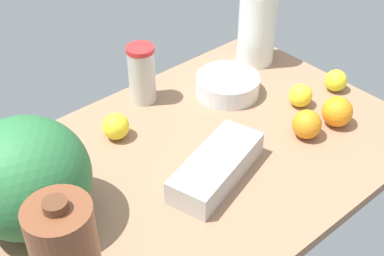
{
  "coord_description": "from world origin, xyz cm",
  "views": [
    {
      "loc": [
        -68.52,
        -78.57,
        93.94
      ],
      "look_at": [
        0.0,
        0.0,
        13.0
      ],
      "focal_mm": 50.0,
      "sensor_mm": 36.0,
      "label": 1
    }
  ],
  "objects_px": {
    "watermelon": "(26,177)",
    "lemon_far_back": "(116,126)",
    "mixing_bowl": "(228,85)",
    "lemon_loose": "(300,95)",
    "tumbler_cup": "(142,74)",
    "egg_carton": "(216,167)",
    "orange_beside_bowl": "(337,112)",
    "orange_by_jug": "(307,124)",
    "milk_jug": "(257,27)",
    "lemon_near_front": "(336,81)"
  },
  "relations": [
    {
      "from": "milk_jug",
      "to": "orange_by_jug",
      "type": "distance_m",
      "value": 0.42
    },
    {
      "from": "watermelon",
      "to": "mixing_bowl",
      "type": "xyz_separation_m",
      "value": [
        0.68,
        0.09,
        -0.1
      ]
    },
    {
      "from": "tumbler_cup",
      "to": "mixing_bowl",
      "type": "bearing_deg",
      "value": -33.7
    },
    {
      "from": "lemon_far_back",
      "to": "orange_beside_bowl",
      "type": "distance_m",
      "value": 0.61
    },
    {
      "from": "orange_by_jug",
      "to": "orange_beside_bowl",
      "type": "height_order",
      "value": "orange_beside_bowl"
    },
    {
      "from": "orange_by_jug",
      "to": "lemon_far_back",
      "type": "distance_m",
      "value": 0.51
    },
    {
      "from": "lemon_loose",
      "to": "orange_beside_bowl",
      "type": "xyz_separation_m",
      "value": [
        0.0,
        -0.13,
        0.01
      ]
    },
    {
      "from": "tumbler_cup",
      "to": "orange_by_jug",
      "type": "xyz_separation_m",
      "value": [
        0.23,
        -0.43,
        -0.05
      ]
    },
    {
      "from": "egg_carton",
      "to": "lemon_near_front",
      "type": "bearing_deg",
      "value": -11.65
    },
    {
      "from": "lemon_far_back",
      "to": "orange_by_jug",
      "type": "bearing_deg",
      "value": -40.56
    },
    {
      "from": "milk_jug",
      "to": "lemon_far_back",
      "type": "distance_m",
      "value": 0.58
    },
    {
      "from": "watermelon",
      "to": "mixing_bowl",
      "type": "height_order",
      "value": "watermelon"
    },
    {
      "from": "lemon_near_front",
      "to": "orange_by_jug",
      "type": "bearing_deg",
      "value": -160.46
    },
    {
      "from": "milk_jug",
      "to": "orange_beside_bowl",
      "type": "distance_m",
      "value": 0.41
    },
    {
      "from": "milk_jug",
      "to": "orange_beside_bowl",
      "type": "height_order",
      "value": "milk_jug"
    },
    {
      "from": "lemon_loose",
      "to": "orange_by_jug",
      "type": "relative_size",
      "value": 0.86
    },
    {
      "from": "lemon_loose",
      "to": "orange_beside_bowl",
      "type": "distance_m",
      "value": 0.13
    },
    {
      "from": "egg_carton",
      "to": "lemon_loose",
      "type": "bearing_deg",
      "value": -7.32
    },
    {
      "from": "watermelon",
      "to": "tumbler_cup",
      "type": "distance_m",
      "value": 0.53
    },
    {
      "from": "mixing_bowl",
      "to": "egg_carton",
      "type": "height_order",
      "value": "egg_carton"
    },
    {
      "from": "lemon_near_front",
      "to": "lemon_far_back",
      "type": "relative_size",
      "value": 0.91
    },
    {
      "from": "egg_carton",
      "to": "orange_by_jug",
      "type": "xyz_separation_m",
      "value": [
        0.3,
        -0.04,
        0.01
      ]
    },
    {
      "from": "tumbler_cup",
      "to": "milk_jug",
      "type": "xyz_separation_m",
      "value": [
        0.41,
        -0.06,
        0.03
      ]
    },
    {
      "from": "lemon_near_front",
      "to": "lemon_far_back",
      "type": "xyz_separation_m",
      "value": [
        -0.63,
        0.25,
        0.0
      ]
    },
    {
      "from": "mixing_bowl",
      "to": "tumbler_cup",
      "type": "bearing_deg",
      "value": 146.3
    },
    {
      "from": "lemon_near_front",
      "to": "egg_carton",
      "type": "bearing_deg",
      "value": -175.1
    },
    {
      "from": "tumbler_cup",
      "to": "orange_beside_bowl",
      "type": "bearing_deg",
      "value": -53.66
    },
    {
      "from": "watermelon",
      "to": "orange_by_jug",
      "type": "xyz_separation_m",
      "value": [
        0.7,
        -0.2,
        -0.09
      ]
    },
    {
      "from": "milk_jug",
      "to": "lemon_far_back",
      "type": "xyz_separation_m",
      "value": [
        -0.58,
        -0.04,
        -0.08
      ]
    },
    {
      "from": "mixing_bowl",
      "to": "orange_by_jug",
      "type": "distance_m",
      "value": 0.29
    },
    {
      "from": "egg_carton",
      "to": "orange_beside_bowl",
      "type": "height_order",
      "value": "orange_beside_bowl"
    },
    {
      "from": "orange_beside_bowl",
      "to": "lemon_far_back",
      "type": "bearing_deg",
      "value": 144.47
    },
    {
      "from": "tumbler_cup",
      "to": "lemon_far_back",
      "type": "height_order",
      "value": "tumbler_cup"
    },
    {
      "from": "milk_jug",
      "to": "orange_beside_bowl",
      "type": "relative_size",
      "value": 3.03
    },
    {
      "from": "watermelon",
      "to": "mixing_bowl",
      "type": "bearing_deg",
      "value": 7.09
    },
    {
      "from": "watermelon",
      "to": "lemon_near_front",
      "type": "relative_size",
      "value": 4.16
    },
    {
      "from": "watermelon",
      "to": "lemon_far_back",
      "type": "relative_size",
      "value": 3.79
    },
    {
      "from": "tumbler_cup",
      "to": "lemon_loose",
      "type": "distance_m",
      "value": 0.46
    },
    {
      "from": "mixing_bowl",
      "to": "lemon_loose",
      "type": "relative_size",
      "value": 2.78
    },
    {
      "from": "mixing_bowl",
      "to": "lemon_loose",
      "type": "xyz_separation_m",
      "value": [
        0.12,
        -0.18,
        0.01
      ]
    },
    {
      "from": "egg_carton",
      "to": "orange_beside_bowl",
      "type": "relative_size",
      "value": 3.38
    },
    {
      "from": "milk_jug",
      "to": "lemon_far_back",
      "type": "height_order",
      "value": "milk_jug"
    },
    {
      "from": "orange_beside_bowl",
      "to": "watermelon",
      "type": "bearing_deg",
      "value": 164.41
    },
    {
      "from": "lemon_near_front",
      "to": "lemon_far_back",
      "type": "distance_m",
      "value": 0.68
    },
    {
      "from": "watermelon",
      "to": "tumbler_cup",
      "type": "relative_size",
      "value": 1.57
    },
    {
      "from": "lemon_far_back",
      "to": "egg_carton",
      "type": "bearing_deg",
      "value": -72.4
    },
    {
      "from": "mixing_bowl",
      "to": "milk_jug",
      "type": "bearing_deg",
      "value": 21.51
    },
    {
      "from": "tumbler_cup",
      "to": "lemon_loose",
      "type": "xyz_separation_m",
      "value": [
        0.33,
        -0.33,
        -0.05
      ]
    },
    {
      "from": "watermelon",
      "to": "lemon_loose",
      "type": "height_order",
      "value": "watermelon"
    },
    {
      "from": "tumbler_cup",
      "to": "orange_beside_bowl",
      "type": "xyz_separation_m",
      "value": [
        0.33,
        -0.45,
        -0.05
      ]
    }
  ]
}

